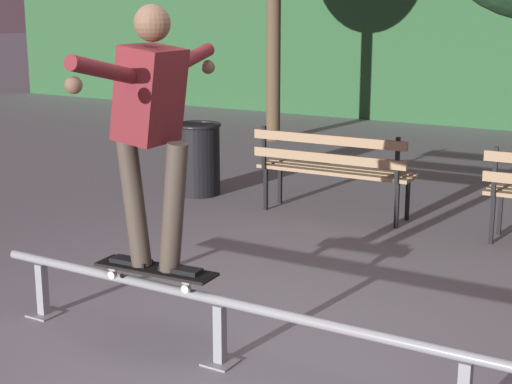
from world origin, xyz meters
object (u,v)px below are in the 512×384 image
(skateboard, at_px, (156,270))
(park_bench_leftmost, at_px, (332,164))
(grind_rail, at_px, (220,313))
(skateboarder, at_px, (151,117))
(trash_can, at_px, (198,158))

(skateboard, xyz_separation_m, park_bench_leftmost, (-0.40, 3.32, 0.04))
(grind_rail, bearing_deg, park_bench_leftmost, 104.50)
(skateboarder, height_order, park_bench_leftmost, skateboarder)
(skateboard, bearing_deg, park_bench_leftmost, 96.79)
(grind_rail, height_order, trash_can, trash_can)
(park_bench_leftmost, bearing_deg, trash_can, 176.13)
(grind_rail, relative_size, park_bench_leftmost, 2.11)
(grind_rail, distance_m, trash_can, 4.28)
(grind_rail, distance_m, skateboarder, 1.21)
(skateboard, bearing_deg, skateboarder, 3.89)
(park_bench_leftmost, bearing_deg, skateboarder, -83.16)
(skateboarder, distance_m, trash_can, 4.15)
(grind_rail, xyz_separation_m, park_bench_leftmost, (-0.86, 3.32, 0.22))
(skateboard, distance_m, park_bench_leftmost, 3.34)
(skateboard, height_order, park_bench_leftmost, park_bench_leftmost)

